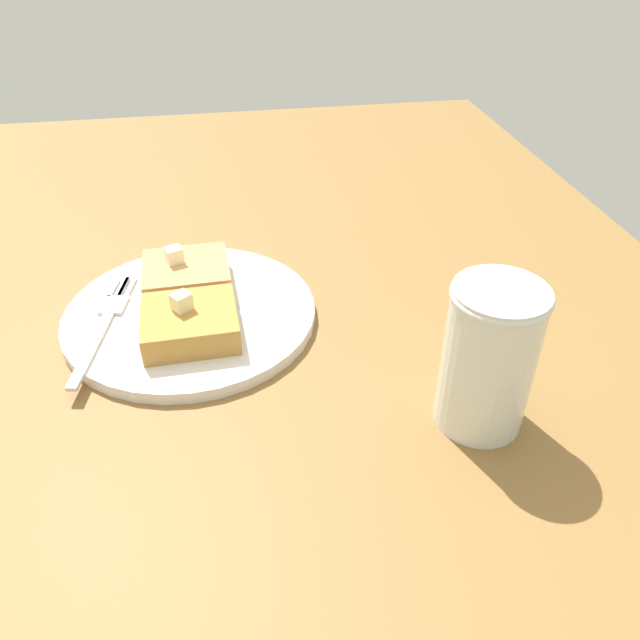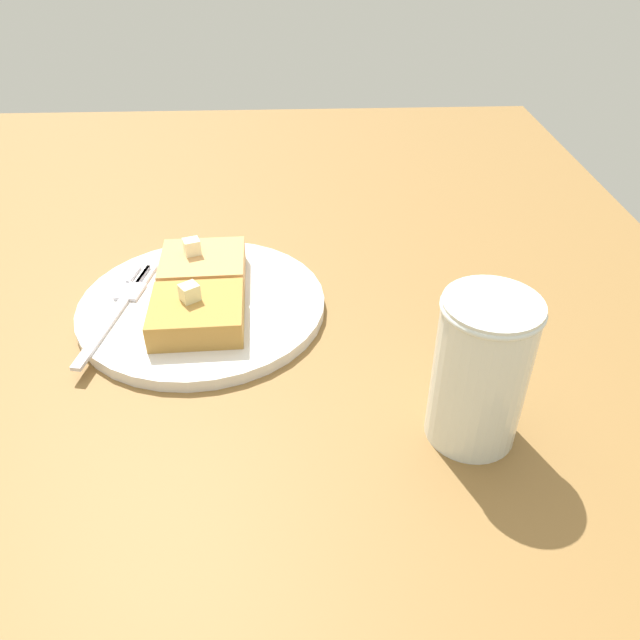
# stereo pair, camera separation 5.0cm
# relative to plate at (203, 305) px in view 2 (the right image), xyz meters

# --- Properties ---
(table_surface) EXTENTS (1.11, 1.11, 0.02)m
(table_surface) POSITION_rel_plate_xyz_m (-0.04, -0.06, -0.02)
(table_surface) COLOR brown
(table_surface) RESTS_ON ground
(plate) EXTENTS (0.23, 0.23, 0.01)m
(plate) POSITION_rel_plate_xyz_m (0.00, 0.00, 0.00)
(plate) COLOR silver
(plate) RESTS_ON table_surface
(toast_slice_left) EXTENTS (0.08, 0.08, 0.02)m
(toast_slice_left) POSITION_rel_plate_xyz_m (-0.04, -0.00, 0.02)
(toast_slice_left) COLOR tan
(toast_slice_left) RESTS_ON plate
(toast_slice_middle) EXTENTS (0.08, 0.08, 0.02)m
(toast_slice_middle) POSITION_rel_plate_xyz_m (0.04, 0.00, 0.02)
(toast_slice_middle) COLOR #B5833C
(toast_slice_middle) RESTS_ON plate
(butter_pat_primary) EXTENTS (0.02, 0.02, 0.01)m
(butter_pat_primary) POSITION_rel_plate_xyz_m (-0.05, -0.01, 0.04)
(butter_pat_primary) COLOR #F8EEC3
(butter_pat_primary) RESTS_ON toast_slice_left
(butter_pat_secondary) EXTENTS (0.02, 0.02, 0.01)m
(butter_pat_secondary) POSITION_rel_plate_xyz_m (0.03, -0.00, 0.04)
(butter_pat_secondary) COLOR beige
(butter_pat_secondary) RESTS_ON toast_slice_middle
(fork) EXTENTS (0.16, 0.04, 0.00)m
(fork) POSITION_rel_plate_xyz_m (0.01, -0.07, 0.01)
(fork) COLOR silver
(fork) RESTS_ON plate
(syrup_jar) EXTENTS (0.07, 0.07, 0.12)m
(syrup_jar) POSITION_rel_plate_xyz_m (0.16, 0.21, 0.05)
(syrup_jar) COLOR #34130A
(syrup_jar) RESTS_ON table_surface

